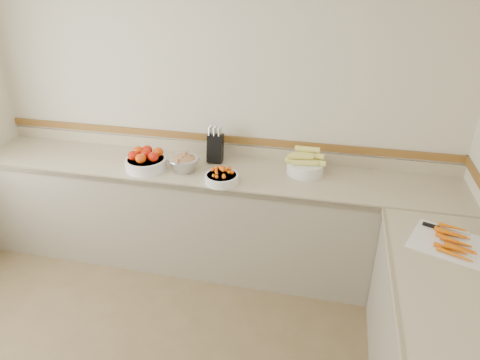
% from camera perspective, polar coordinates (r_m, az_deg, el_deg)
% --- Properties ---
extents(back_wall, '(4.00, 0.00, 4.00)m').
position_cam_1_polar(back_wall, '(3.63, -3.11, 9.34)').
color(back_wall, beige).
rests_on(back_wall, ground_plane).
extents(counter_back, '(4.00, 0.65, 1.08)m').
position_cam_1_polar(counter_back, '(3.70, -4.16, -4.78)').
color(counter_back, '#BDAD89').
rests_on(counter_back, ground_plane).
extents(knife_block, '(0.14, 0.17, 0.31)m').
position_cam_1_polar(knife_block, '(3.58, -3.32, 4.41)').
color(knife_block, black).
rests_on(knife_block, counter_back).
extents(tomato_bowl, '(0.34, 0.34, 0.16)m').
position_cam_1_polar(tomato_bowl, '(3.54, -12.44, 2.54)').
color(tomato_bowl, white).
rests_on(tomato_bowl, counter_back).
extents(cherry_tomato_bowl, '(0.26, 0.26, 0.14)m').
position_cam_1_polar(cherry_tomato_bowl, '(3.24, -2.47, 0.41)').
color(cherry_tomato_bowl, white).
rests_on(cherry_tomato_bowl, counter_back).
extents(corn_bowl, '(0.32, 0.29, 0.22)m').
position_cam_1_polar(corn_bowl, '(3.42, 8.69, 2.05)').
color(corn_bowl, white).
rests_on(corn_bowl, counter_back).
extents(rhubarb_bowl, '(0.25, 0.25, 0.15)m').
position_cam_1_polar(rhubarb_bowl, '(3.44, -7.51, 2.29)').
color(rhubarb_bowl, '#B2B2BA').
rests_on(rhubarb_bowl, counter_back).
extents(cutting_board, '(0.55, 0.49, 0.06)m').
position_cam_1_polar(cutting_board, '(2.85, 26.44, -7.46)').
color(cutting_board, white).
rests_on(cutting_board, counter_right).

